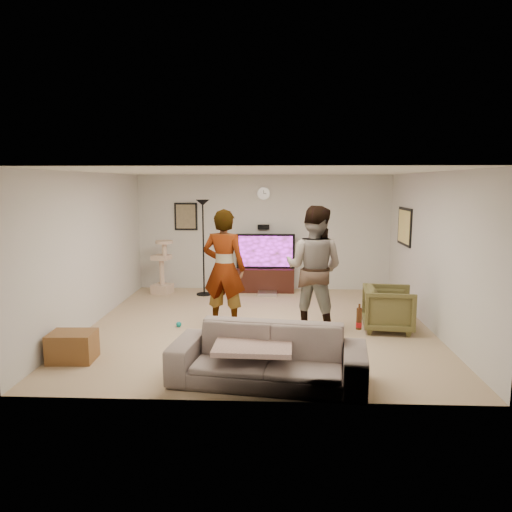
{
  "coord_description": "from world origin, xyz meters",
  "views": [
    {
      "loc": [
        0.28,
        -7.55,
        2.33
      ],
      "look_at": [
        -0.05,
        0.2,
        1.13
      ],
      "focal_mm": 33.26,
      "sensor_mm": 36.0,
      "label": 1
    }
  ],
  "objects_px": {
    "person_left": "(224,269)",
    "armchair": "(388,309)",
    "tv_stand": "(265,280)",
    "person_right": "(314,268)",
    "floor_lamp": "(203,248)",
    "tv": "(266,251)",
    "cat_tree": "(162,267)",
    "side_table": "(73,346)",
    "sofa": "(268,355)",
    "beer_bottle": "(359,319)"
  },
  "relations": [
    {
      "from": "beer_bottle",
      "to": "side_table",
      "type": "relative_size",
      "value": 0.43
    },
    {
      "from": "cat_tree",
      "to": "person_left",
      "type": "height_order",
      "value": "person_left"
    },
    {
      "from": "tv_stand",
      "to": "person_right",
      "type": "height_order",
      "value": "person_right"
    },
    {
      "from": "tv_stand",
      "to": "person_right",
      "type": "distance_m",
      "value": 2.88
    },
    {
      "from": "person_right",
      "to": "sofa",
      "type": "xyz_separation_m",
      "value": [
        -0.68,
        -2.1,
        -0.66
      ]
    },
    {
      "from": "armchair",
      "to": "floor_lamp",
      "type": "bearing_deg",
      "value": 61.92
    },
    {
      "from": "person_right",
      "to": "tv_stand",
      "type": "bearing_deg",
      "value": -49.79
    },
    {
      "from": "person_left",
      "to": "floor_lamp",
      "type": "bearing_deg",
      "value": -61.97
    },
    {
      "from": "tv",
      "to": "side_table",
      "type": "distance_m",
      "value": 4.89
    },
    {
      "from": "tv",
      "to": "side_table",
      "type": "relative_size",
      "value": 2.16
    },
    {
      "from": "tv_stand",
      "to": "armchair",
      "type": "height_order",
      "value": "armchair"
    },
    {
      "from": "person_left",
      "to": "armchair",
      "type": "distance_m",
      "value": 2.7
    },
    {
      "from": "floor_lamp",
      "to": "armchair",
      "type": "distance_m",
      "value": 4.06
    },
    {
      "from": "person_left",
      "to": "tv",
      "type": "bearing_deg",
      "value": -92.35
    },
    {
      "from": "person_right",
      "to": "cat_tree",
      "type": "bearing_deg",
      "value": -14.98
    },
    {
      "from": "cat_tree",
      "to": "tv",
      "type": "bearing_deg",
      "value": 8.06
    },
    {
      "from": "tv_stand",
      "to": "side_table",
      "type": "relative_size",
      "value": 2.11
    },
    {
      "from": "person_left",
      "to": "armchair",
      "type": "height_order",
      "value": "person_left"
    },
    {
      "from": "sofa",
      "to": "armchair",
      "type": "height_order",
      "value": "armchair"
    },
    {
      "from": "floor_lamp",
      "to": "cat_tree",
      "type": "height_order",
      "value": "floor_lamp"
    },
    {
      "from": "floor_lamp",
      "to": "armchair",
      "type": "height_order",
      "value": "floor_lamp"
    },
    {
      "from": "person_right",
      "to": "beer_bottle",
      "type": "relative_size",
      "value": 7.93
    },
    {
      "from": "person_left",
      "to": "sofa",
      "type": "xyz_separation_m",
      "value": [
        0.75,
        -2.18,
        -0.63
      ]
    },
    {
      "from": "tv",
      "to": "person_right",
      "type": "xyz_separation_m",
      "value": [
        0.83,
        -2.65,
        0.11
      ]
    },
    {
      "from": "cat_tree",
      "to": "sofa",
      "type": "bearing_deg",
      "value": -62.34
    },
    {
      "from": "person_right",
      "to": "sofa",
      "type": "bearing_deg",
      "value": 94.85
    },
    {
      "from": "floor_lamp",
      "to": "sofa",
      "type": "xyz_separation_m",
      "value": [
        1.42,
        -4.37,
        -0.66
      ]
    },
    {
      "from": "tv_stand",
      "to": "tv",
      "type": "bearing_deg",
      "value": 0.0
    },
    {
      "from": "floor_lamp",
      "to": "cat_tree",
      "type": "xyz_separation_m",
      "value": [
        -0.9,
        0.08,
        -0.42
      ]
    },
    {
      "from": "tv_stand",
      "to": "person_right",
      "type": "relative_size",
      "value": 0.62
    },
    {
      "from": "sofa",
      "to": "person_left",
      "type": "bearing_deg",
      "value": 116.92
    },
    {
      "from": "floor_lamp",
      "to": "person_left",
      "type": "xyz_separation_m",
      "value": [
        0.67,
        -2.19,
        -0.03
      ]
    },
    {
      "from": "tv",
      "to": "beer_bottle",
      "type": "distance_m",
      "value": 4.9
    },
    {
      "from": "cat_tree",
      "to": "person_right",
      "type": "height_order",
      "value": "person_right"
    },
    {
      "from": "sofa",
      "to": "floor_lamp",
      "type": "bearing_deg",
      "value": 115.96
    },
    {
      "from": "person_right",
      "to": "armchair",
      "type": "relative_size",
      "value": 2.56
    },
    {
      "from": "tv_stand",
      "to": "beer_bottle",
      "type": "distance_m",
      "value": 4.93
    },
    {
      "from": "sofa",
      "to": "cat_tree",
      "type": "bearing_deg",
      "value": 125.56
    },
    {
      "from": "person_left",
      "to": "side_table",
      "type": "bearing_deg",
      "value": 51.88
    },
    {
      "from": "sofa",
      "to": "armchair",
      "type": "relative_size",
      "value": 2.93
    },
    {
      "from": "floor_lamp",
      "to": "sofa",
      "type": "height_order",
      "value": "floor_lamp"
    },
    {
      "from": "armchair",
      "to": "tv_stand",
      "type": "bearing_deg",
      "value": 43.69
    },
    {
      "from": "tv",
      "to": "cat_tree",
      "type": "relative_size",
      "value": 1.09
    },
    {
      "from": "tv",
      "to": "side_table",
      "type": "height_order",
      "value": "tv"
    },
    {
      "from": "floor_lamp",
      "to": "person_left",
      "type": "distance_m",
      "value": 2.29
    },
    {
      "from": "sofa",
      "to": "beer_bottle",
      "type": "bearing_deg",
      "value": 7.9
    },
    {
      "from": "tv_stand",
      "to": "person_left",
      "type": "xyz_separation_m",
      "value": [
        -0.61,
        -2.58,
        0.71
      ]
    },
    {
      "from": "floor_lamp",
      "to": "sofa",
      "type": "relative_size",
      "value": 0.88
    },
    {
      "from": "side_table",
      "to": "cat_tree",
      "type": "bearing_deg",
      "value": 86.09
    },
    {
      "from": "floor_lamp",
      "to": "cat_tree",
      "type": "bearing_deg",
      "value": 175.15
    }
  ]
}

